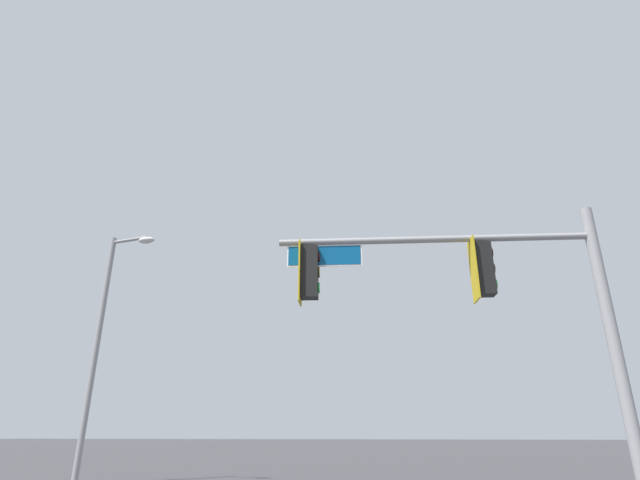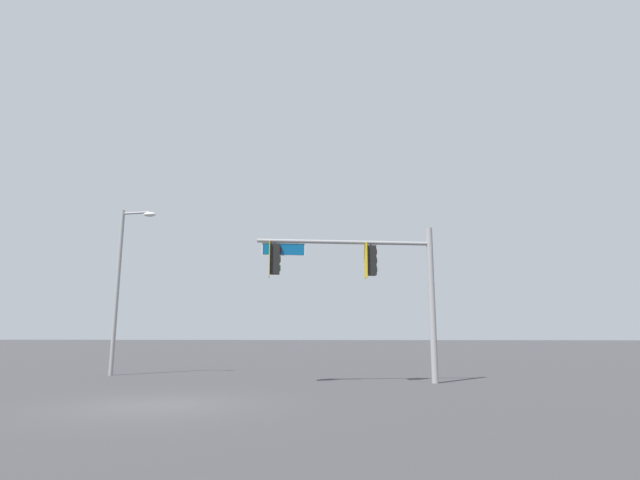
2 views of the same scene
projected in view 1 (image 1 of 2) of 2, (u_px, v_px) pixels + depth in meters
signal_pole_near at (481, 293)px, 9.91m from camera, size 6.41×1.67×5.66m
street_lamp at (103, 332)px, 15.12m from camera, size 1.70×0.33×7.27m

